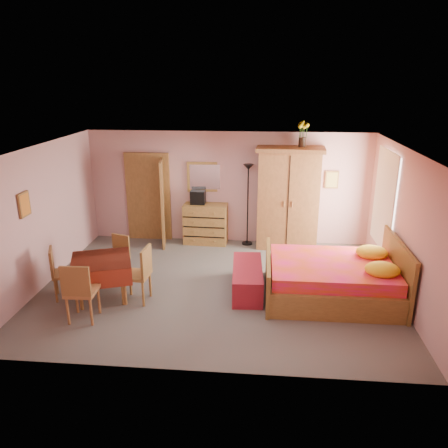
# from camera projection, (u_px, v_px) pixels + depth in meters

# --- Properties ---
(floor) EXTENTS (6.50, 6.50, 0.00)m
(floor) POSITION_uv_depth(u_px,v_px,m) (217.00, 287.00, 8.22)
(floor) COLOR #5F5A54
(floor) RESTS_ON ground
(ceiling) EXTENTS (6.50, 6.50, 0.00)m
(ceiling) POSITION_uv_depth(u_px,v_px,m) (217.00, 148.00, 7.39)
(ceiling) COLOR brown
(ceiling) RESTS_ON wall_back
(wall_back) EXTENTS (6.50, 0.10, 2.60)m
(wall_back) POSITION_uv_depth(u_px,v_px,m) (228.00, 188.00, 10.16)
(wall_back) COLOR #C68F90
(wall_back) RESTS_ON floor
(wall_front) EXTENTS (6.50, 0.10, 2.60)m
(wall_front) POSITION_uv_depth(u_px,v_px,m) (196.00, 283.00, 5.44)
(wall_front) COLOR #C68F90
(wall_front) RESTS_ON floor
(wall_left) EXTENTS (0.10, 5.00, 2.60)m
(wall_left) POSITION_uv_depth(u_px,v_px,m) (43.00, 216.00, 8.08)
(wall_left) COLOR #C68F90
(wall_left) RESTS_ON floor
(wall_right) EXTENTS (0.10, 5.00, 2.60)m
(wall_right) POSITION_uv_depth(u_px,v_px,m) (404.00, 227.00, 7.52)
(wall_right) COLOR #C68F90
(wall_right) RESTS_ON floor
(doorway) EXTENTS (1.06, 0.12, 2.15)m
(doorway) POSITION_uv_depth(u_px,v_px,m) (149.00, 198.00, 10.38)
(doorway) COLOR #9E6B35
(doorway) RESTS_ON floor
(window) EXTENTS (0.08, 1.40, 1.95)m
(window) POSITION_uv_depth(u_px,v_px,m) (385.00, 200.00, 8.61)
(window) COLOR white
(window) RESTS_ON wall_right
(picture_left) EXTENTS (0.04, 0.32, 0.42)m
(picture_left) POSITION_uv_depth(u_px,v_px,m) (24.00, 204.00, 7.38)
(picture_left) COLOR orange
(picture_left) RESTS_ON wall_left
(picture_back) EXTENTS (0.30, 0.04, 0.40)m
(picture_back) POSITION_uv_depth(u_px,v_px,m) (332.00, 180.00, 9.85)
(picture_back) COLOR #D8BF59
(picture_back) RESTS_ON wall_back
(chest_of_drawers) EXTENTS (1.03, 0.55, 0.95)m
(chest_of_drawers) POSITION_uv_depth(u_px,v_px,m) (206.00, 224.00, 10.27)
(chest_of_drawers) COLOR olive
(chest_of_drawers) RESTS_ON floor
(wall_mirror) EXTENTS (0.89, 0.11, 0.70)m
(wall_mirror) POSITION_uv_depth(u_px,v_px,m) (206.00, 177.00, 10.13)
(wall_mirror) COLOR white
(wall_mirror) RESTS_ON wall_back
(stereo) EXTENTS (0.35, 0.26, 0.31)m
(stereo) POSITION_uv_depth(u_px,v_px,m) (198.00, 197.00, 10.11)
(stereo) COLOR black
(stereo) RESTS_ON chest_of_drawers
(floor_lamp) EXTENTS (0.31, 0.31, 1.90)m
(floor_lamp) POSITION_uv_depth(u_px,v_px,m) (248.00, 205.00, 10.03)
(floor_lamp) COLOR black
(floor_lamp) RESTS_ON floor
(wardrobe) EXTENTS (1.52, 0.85, 2.31)m
(wardrobe) POSITION_uv_depth(u_px,v_px,m) (288.00, 198.00, 9.82)
(wardrobe) COLOR #9D6335
(wardrobe) RESTS_ON floor
(sunflower_vase) EXTENTS (0.24, 0.24, 0.56)m
(sunflower_vase) POSITION_uv_depth(u_px,v_px,m) (303.00, 134.00, 9.38)
(sunflower_vase) COLOR yellow
(sunflower_vase) RESTS_ON wardrobe
(bed) EXTENTS (2.34, 1.84, 1.08)m
(bed) POSITION_uv_depth(u_px,v_px,m) (332.00, 269.00, 7.69)
(bed) COLOR #E81660
(bed) RESTS_ON floor
(bench) EXTENTS (0.60, 1.45, 0.48)m
(bench) POSITION_uv_depth(u_px,v_px,m) (247.00, 279.00, 8.00)
(bench) COLOR maroon
(bench) RESTS_ON floor
(dining_table) EXTENTS (1.28, 1.28, 0.73)m
(dining_table) POSITION_uv_depth(u_px,v_px,m) (103.00, 278.00, 7.71)
(dining_table) COLOR maroon
(dining_table) RESTS_ON floor
(chair_south) EXTENTS (0.48, 0.48, 1.02)m
(chair_south) POSITION_uv_depth(u_px,v_px,m) (82.00, 290.00, 6.97)
(chair_south) COLOR #AE6C3B
(chair_south) RESTS_ON floor
(chair_north) EXTENTS (0.50, 0.50, 0.86)m
(chair_north) POSITION_uv_depth(u_px,v_px,m) (116.00, 259.00, 8.39)
(chair_north) COLOR olive
(chair_north) RESTS_ON floor
(chair_west) EXTENTS (0.56, 0.56, 0.94)m
(chair_west) POSITION_uv_depth(u_px,v_px,m) (65.00, 273.00, 7.71)
(chair_west) COLOR #9B6534
(chair_west) RESTS_ON floor
(chair_east) EXTENTS (0.49, 0.49, 1.01)m
(chair_east) POSITION_uv_depth(u_px,v_px,m) (136.00, 274.00, 7.56)
(chair_east) COLOR #AA7639
(chair_east) RESTS_ON floor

